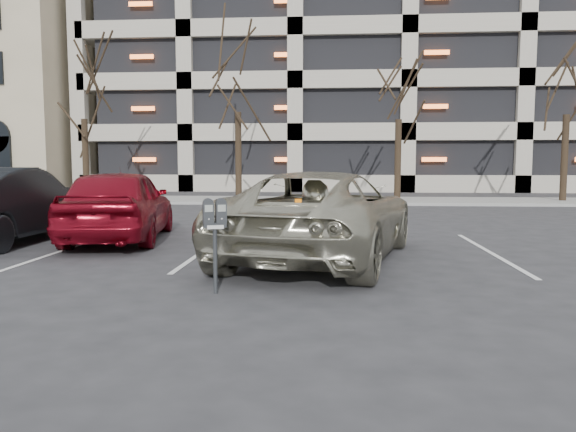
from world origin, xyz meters
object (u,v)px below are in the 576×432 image
Objects in this scene: tree_a at (82,68)px; tree_d at (569,60)px; tree_c at (400,68)px; car_red at (120,204)px; parking_meter at (215,222)px; suv_silver at (323,215)px; car_dark at (5,205)px; tree_b at (238,56)px.

tree_d is (21.00, 0.00, 0.10)m from tree_a.
tree_d reaches higher than tree_c.
tree_c reaches higher than car_red.
suv_silver reaches higher than parking_meter.
suv_silver is 1.24× the size of car_dark.
tree_b is at bearing -103.34° from car_dark.
tree_a reaches higher than parking_meter.
tree_d is 1.67× the size of car_dark.
tree_a is at bearing 98.75° from parking_meter.
tree_b is 7.02× the size of parking_meter.
tree_a is at bearing 180.00° from tree_b.
car_dark is (-16.99, -13.08, -5.20)m from tree_d.
tree_c reaches higher than car_dark.
tree_c is 18.66m from parking_meter.
car_red is at bearing -121.08° from tree_c.
parking_meter is at bearing 113.83° from car_red.
tree_b is at bearing 180.00° from tree_d.
car_dark is (-9.99, -13.08, -4.94)m from tree_c.
tree_b is 13.78m from car_red.
tree_b reaches higher than parking_meter.
tree_b is 1.05× the size of tree_d.
suv_silver is (10.96, -14.65, -5.12)m from tree_a.
tree_b reaches higher than tree_a.
parking_meter is 7.09m from car_dark.
car_dark is (4.01, -13.08, -5.09)m from tree_a.
suv_silver is (1.39, 2.83, -0.17)m from parking_meter.
suv_silver is 4.99m from car_red.
car_dark is at bearing 1.96° from car_red.
car_dark is at bearing -142.41° from tree_d.
suv_silver is 7.12m from car_dark.
car_dark is at bearing -102.87° from tree_b.
tree_a is 19.00m from suv_silver.
tree_d is (7.00, 0.00, 0.26)m from tree_c.
tree_a is 1.03× the size of tree_c.
tree_b reaches higher than tree_c.
tree_b is 1.83× the size of car_red.
car_dark reaches higher than suv_silver.
tree_c is 0.96× the size of tree_d.
car_red is (-3.17, 4.87, -0.14)m from parking_meter.
tree_c is (7.00, 0.00, -0.58)m from tree_b.
tree_c is 6.38× the size of parking_meter.
parking_meter is (2.57, -17.48, -5.39)m from tree_b.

